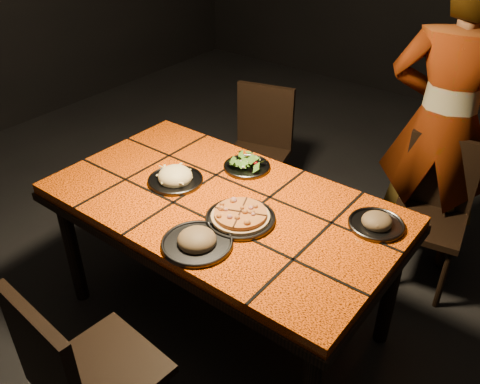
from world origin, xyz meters
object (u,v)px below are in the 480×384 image
Objects in this scene: plate_pizza at (240,217)px; plate_pasta at (175,178)px; dining_table at (222,214)px; diner at (444,125)px; chair_near at (79,372)px; chair_far_left at (260,143)px; chair_far_right at (432,204)px.

plate_pasta is at bearing 172.85° from plate_pizza.
dining_table is 1.30m from diner.
chair_near is (0.07, -0.89, -0.16)m from dining_table.
diner reaches higher than plate_pasta.
dining_table is at bearing 156.31° from plate_pizza.
dining_table is 0.91m from chair_near.
chair_far_left is 0.49× the size of diner.
diner is (1.07, 0.16, 0.38)m from chair_far_left.
diner is at bearing 62.53° from dining_table.
chair_far_left is at bearing 116.41° from dining_table.
plate_pasta is at bearing -93.57° from chair_far_left.
chair_far_left is 1.16m from chair_far_right.
dining_table is 0.94× the size of diner.
plate_pizza is at bearing -91.93° from chair_near.
chair_far_left reaches higher than plate_pasta.
diner is at bearing -6.81° from chair_far_left.
dining_table is 4.90× the size of plate_pizza.
chair_near is at bearing -89.03° from chair_far_left.
chair_near is 2.12m from diner.
chair_far_right is (1.16, -0.00, -0.00)m from chair_far_left.
chair_near is at bearing -117.75° from chair_far_right.
plate_pasta reaches higher than plate_pizza.
diner is 6.54× the size of plate_pasta.
chair_near is 0.86m from plate_pizza.
diner is (0.52, 2.03, 0.35)m from chair_near.
diner reaches higher than dining_table.
plate_pizza is (-0.43, -1.21, -0.10)m from diner.
diner is at bearing -99.89° from chair_near.
plate_pizza is at bearing -7.15° from plate_pasta.
diner is (0.59, 1.14, 0.19)m from dining_table.
chair_near is 3.38× the size of plate_pasta.
plate_pasta is at bearing -176.60° from dining_table.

